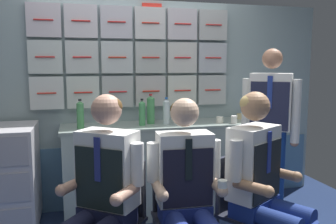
% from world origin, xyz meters
% --- Properties ---
extents(galley_bulkhead, '(4.20, 0.14, 2.15)m').
position_xyz_m(galley_bulkhead, '(-0.00, 1.37, 1.12)').
color(galley_bulkhead, '#8FA5A8').
rests_on(galley_bulkhead, ground).
extents(galley_counter, '(1.98, 0.53, 0.91)m').
position_xyz_m(galley_counter, '(0.23, 1.09, 0.46)').
color(galley_counter, '#92A29C').
rests_on(galley_counter, ground).
extents(service_trolley, '(0.40, 0.65, 0.96)m').
position_xyz_m(service_trolley, '(-1.16, 0.98, 0.51)').
color(service_trolley, black).
rests_on(service_trolley, ground).
extents(folding_chair_left, '(0.56, 0.56, 0.85)m').
position_xyz_m(folding_chair_left, '(-0.37, 0.03, 0.53)').
color(folding_chair_left, '#2D2D33').
rests_on(folding_chair_left, ground).
extents(crew_member_left, '(0.65, 0.70, 1.31)m').
position_xyz_m(crew_member_left, '(-0.47, -0.09, 0.73)').
color(crew_member_left, black).
rests_on(crew_member_left, ground).
extents(folding_chair_right, '(0.42, 0.42, 0.85)m').
position_xyz_m(folding_chair_right, '(0.09, -0.03, 0.53)').
color(folding_chair_right, '#2D2D33').
rests_on(folding_chair_right, ground).
extents(crew_member_right, '(0.50, 0.63, 1.28)m').
position_xyz_m(crew_member_right, '(0.08, -0.19, 0.71)').
color(crew_member_right, black).
rests_on(crew_member_right, ground).
extents(folding_chair_near_trolley, '(0.55, 0.55, 0.85)m').
position_xyz_m(folding_chair_near_trolley, '(0.54, -0.07, 0.53)').
color(folding_chair_near_trolley, '#2D2D33').
rests_on(folding_chair_near_trolley, ground).
extents(crew_member_near_trolley, '(0.62, 0.72, 1.32)m').
position_xyz_m(crew_member_near_trolley, '(0.62, -0.21, 0.73)').
color(crew_member_near_trolley, black).
rests_on(crew_member_near_trolley, ground).
extents(crew_member_standing, '(0.43, 0.40, 1.64)m').
position_xyz_m(crew_member_standing, '(1.12, 0.58, 0.97)').
color(crew_member_standing, black).
rests_on(crew_member_standing, ground).
extents(water_bottle_clear, '(0.06, 0.06, 0.26)m').
position_xyz_m(water_bottle_clear, '(0.01, 1.04, 1.03)').
color(water_bottle_clear, '#4A9F5D').
rests_on(water_bottle_clear, galley_counter).
extents(water_bottle_blue_cap, '(0.07, 0.07, 0.27)m').
position_xyz_m(water_bottle_blue_cap, '(0.26, 1.07, 1.04)').
color(water_bottle_blue_cap, silver).
rests_on(water_bottle_blue_cap, galley_counter).
extents(water_bottle_tall, '(0.07, 0.07, 0.27)m').
position_xyz_m(water_bottle_tall, '(-0.57, 1.02, 1.04)').
color(water_bottle_tall, '#4B9957').
rests_on(water_bottle_tall, galley_counter).
extents(water_bottle_short, '(0.08, 0.08, 0.30)m').
position_xyz_m(water_bottle_short, '(0.12, 1.12, 1.05)').
color(water_bottle_short, '#4B9A5A').
rests_on(water_bottle_short, galley_counter).
extents(coffee_cup_white, '(0.07, 0.07, 0.06)m').
position_xyz_m(coffee_cup_white, '(0.80, 0.98, 0.95)').
color(coffee_cup_white, silver).
rests_on(coffee_cup_white, galley_counter).
extents(coffee_cup_spare, '(0.07, 0.07, 0.06)m').
position_xyz_m(coffee_cup_spare, '(1.12, 1.17, 0.94)').
color(coffee_cup_spare, tan).
rests_on(coffee_cup_spare, galley_counter).
extents(paper_cup_tan, '(0.06, 0.06, 0.08)m').
position_xyz_m(paper_cup_tan, '(0.92, 0.91, 0.95)').
color(paper_cup_tan, white).
rests_on(paper_cup_tan, galley_counter).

